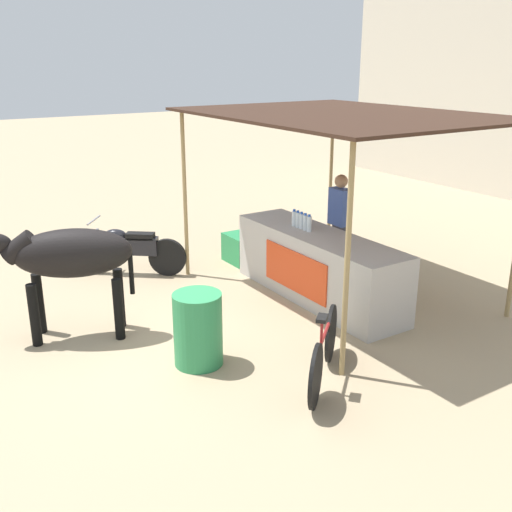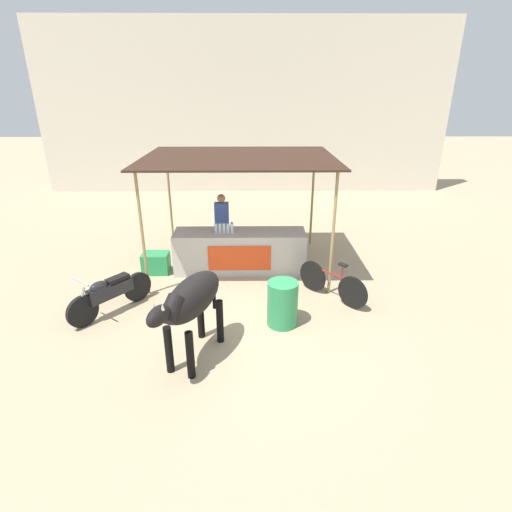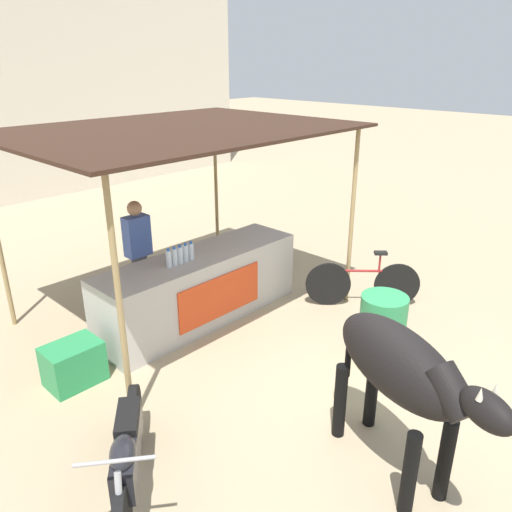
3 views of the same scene
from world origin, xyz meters
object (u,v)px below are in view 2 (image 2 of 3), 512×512
object	(u,v)px
motorcycle_parked	(110,293)
bicycle_leaning	(332,283)
vendor_behind_counter	(222,226)
cow	(191,301)
cooler_box	(156,263)
water_barrel	(282,304)
stall_counter	(240,251)

from	to	relation	value
motorcycle_parked	bicycle_leaning	distance (m)	4.33
vendor_behind_counter	cow	xyz separation A→B (m)	(-0.19, -4.06, 0.18)
cooler_box	water_barrel	xyz separation A→B (m)	(2.77, -2.24, 0.18)
stall_counter	water_barrel	distance (m)	2.48
cooler_box	motorcycle_parked	world-z (taller)	motorcycle_parked
stall_counter	vendor_behind_counter	distance (m)	0.95
vendor_behind_counter	bicycle_leaning	bearing A→B (deg)	-42.57
stall_counter	water_barrel	size ratio (longest dim) A/B	3.56
cooler_box	motorcycle_parked	bearing A→B (deg)	-103.96
cow	vendor_behind_counter	bearing A→B (deg)	87.35
water_barrel	cow	xyz separation A→B (m)	(-1.46, -0.97, 0.61)
cooler_box	water_barrel	bearing A→B (deg)	-38.94
motorcycle_parked	stall_counter	bearing A→B (deg)	38.46
stall_counter	vendor_behind_counter	xyz separation A→B (m)	(-0.45, 0.75, 0.37)
cooler_box	motorcycle_parked	distance (m)	1.88
water_barrel	cooler_box	bearing A→B (deg)	141.06
bicycle_leaning	stall_counter	bearing A→B (deg)	143.46
water_barrel	motorcycle_parked	size ratio (longest dim) A/B	0.57
stall_counter	motorcycle_parked	bearing A→B (deg)	-141.54
vendor_behind_counter	bicycle_leaning	xyz separation A→B (m)	(2.35, -2.16, -0.50)
water_barrel	vendor_behind_counter	bearing A→B (deg)	112.40
vendor_behind_counter	water_barrel	world-z (taller)	vendor_behind_counter
cooler_box	motorcycle_parked	size ratio (longest dim) A/B	0.41
stall_counter	bicycle_leaning	size ratio (longest dim) A/B	2.38
cow	stall_counter	bearing A→B (deg)	79.04
stall_counter	motorcycle_parked	size ratio (longest dim) A/B	2.04
water_barrel	motorcycle_parked	xyz separation A→B (m)	(-3.22, 0.43, 0.01)
bicycle_leaning	vendor_behind_counter	bearing A→B (deg)	137.43
water_barrel	motorcycle_parked	world-z (taller)	motorcycle_parked
water_barrel	bicycle_leaning	xyz separation A→B (m)	(1.07, 0.94, -0.07)
vendor_behind_counter	motorcycle_parked	xyz separation A→B (m)	(-1.95, -2.66, -0.42)
stall_counter	bicycle_leaning	bearing A→B (deg)	-36.54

